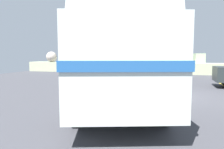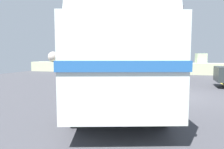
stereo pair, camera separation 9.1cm
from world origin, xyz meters
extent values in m
cube|color=#404045|center=(0.00, 0.00, 0.01)|extent=(32.00, 26.00, 0.02)
cube|color=#B0B791|center=(0.00, 11.80, 0.55)|extent=(31.36, 1.80, 1.10)
sphere|color=#B4A79A|center=(-13.05, 11.44, 1.69)|extent=(1.19, 1.19, 1.19)
cube|color=#9EB683|center=(-9.86, 12.01, 1.62)|extent=(1.11, 0.96, 1.03)
sphere|color=#A0AF8A|center=(-6.62, 12.04, 1.79)|extent=(1.38, 1.38, 1.38)
sphere|color=#A6B191|center=(-2.76, 12.18, 1.64)|extent=(1.07, 1.07, 1.07)
sphere|color=#C0C18D|center=(-0.27, 12.11, 1.71)|extent=(1.22, 1.22, 1.22)
cube|color=#ABBE98|center=(2.93, 12.17, 1.57)|extent=(1.05, 1.07, 0.94)
cylinder|color=black|center=(-3.75, 0.19, 0.50)|extent=(0.56, 1.00, 0.96)
cylinder|color=black|center=(-1.64, 0.85, 0.50)|extent=(0.56, 1.00, 0.96)
cylinder|color=black|center=(-2.18, -4.78, 0.50)|extent=(0.56, 1.00, 0.96)
cylinder|color=black|center=(-0.07, -4.12, 0.50)|extent=(0.56, 1.00, 0.96)
cube|color=silver|center=(-1.91, -1.97, 1.57)|extent=(4.82, 8.73, 2.10)
cylinder|color=silver|center=(-1.91, -1.97, 2.62)|extent=(4.52, 8.35, 2.20)
cube|color=#235A9E|center=(-1.91, -1.97, 1.63)|extent=(4.89, 8.83, 0.20)
cube|color=black|center=(-1.91, -1.97, 2.15)|extent=(4.75, 8.42, 0.64)
cube|color=silver|center=(-3.19, 2.11, 0.70)|extent=(2.22, 0.84, 0.28)
cylinder|color=#5B5B60|center=(0.88, 7.08, 2.78)|extent=(0.14, 0.14, 5.57)
cube|color=beige|center=(0.37, 6.29, 5.47)|extent=(0.44, 0.24, 0.18)
camera|label=1|loc=(0.09, -9.54, 1.81)|focal=32.83mm
camera|label=2|loc=(0.18, -9.52, 1.81)|focal=32.83mm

